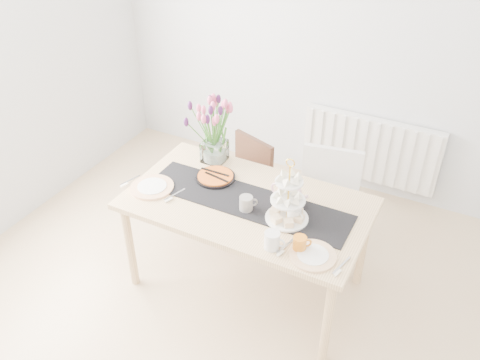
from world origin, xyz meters
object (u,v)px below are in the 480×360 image
at_px(tulip_vase, 214,122).
at_px(mug_orange, 300,244).
at_px(cream_jug, 294,214).
at_px(tart_tin, 215,177).
at_px(mug_grey, 246,204).
at_px(dining_table, 247,210).
at_px(radiator, 370,149).
at_px(plate_right, 313,255).
at_px(teapot, 289,194).
at_px(chair_brown, 245,179).
at_px(chair_white, 327,199).
at_px(mug_white, 272,240).
at_px(cake_stand, 288,205).
at_px(plate_left, 152,187).

relative_size(tulip_vase, mug_orange, 6.15).
height_order(cream_jug, tart_tin, cream_jug).
bearing_deg(mug_grey, dining_table, 70.58).
bearing_deg(mug_orange, radiator, 55.41).
xyz_separation_m(mug_grey, mug_orange, (0.44, -0.19, -0.00)).
xyz_separation_m(mug_grey, plate_right, (0.54, -0.21, -0.04)).
height_order(teapot, mug_grey, teapot).
height_order(dining_table, cream_jug, cream_jug).
height_order(radiator, chair_brown, chair_brown).
distance_m(tart_tin, plate_right, 0.98).
distance_m(chair_white, cream_jug, 0.67).
height_order(chair_brown, mug_orange, mug_orange).
height_order(chair_brown, mug_white, mug_white).
height_order(teapot, plate_right, teapot).
bearing_deg(mug_white, teapot, 97.41).
distance_m(chair_brown, teapot, 0.85).
distance_m(cake_stand, mug_orange, 0.29).
relative_size(teapot, mug_orange, 2.76).
bearing_deg(mug_orange, cake_stand, 92.17).
bearing_deg(plate_right, mug_white, -170.76).
xyz_separation_m(cream_jug, plate_left, (-0.99, -0.13, -0.04)).
relative_size(dining_table, mug_white, 14.38).
bearing_deg(mug_grey, tulip_vase, 96.16).
relative_size(tulip_vase, mug_white, 5.32).
relative_size(chair_white, tart_tin, 3.17).
height_order(chair_brown, chair_white, chair_white).
bearing_deg(tulip_vase, mug_white, -41.28).
xyz_separation_m(cake_stand, tart_tin, (-0.62, 0.18, -0.10)).
height_order(radiator, plate_right, plate_right).
height_order(radiator, cake_stand, cake_stand).
bearing_deg(plate_right, tart_tin, 154.42).
distance_m(dining_table, mug_grey, 0.16).
bearing_deg(cake_stand, teapot, 108.35).
bearing_deg(chair_white, plate_left, -153.82).
relative_size(radiator, cake_stand, 3.00).
distance_m(dining_table, chair_brown, 0.71).
xyz_separation_m(chair_white, plate_left, (-1.02, -0.74, 0.24)).
distance_m(chair_white, tart_tin, 0.86).
bearing_deg(plate_left, chair_brown, 66.67).
bearing_deg(plate_left, cream_jug, 7.38).
xyz_separation_m(tart_tin, mug_orange, (0.79, -0.41, 0.03)).
xyz_separation_m(chair_white, tulip_vase, (-0.81, -0.24, 0.56)).
bearing_deg(cream_jug, radiator, 106.95).
height_order(dining_table, plate_left, plate_left).
bearing_deg(cream_jug, chair_white, 108.07).
height_order(tart_tin, mug_grey, mug_grey).
xyz_separation_m(dining_table, tart_tin, (-0.31, 0.13, 0.09)).
bearing_deg(radiator, tart_tin, -118.58).
relative_size(plate_left, plate_right, 1.09).
bearing_deg(radiator, chair_white, -94.52).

